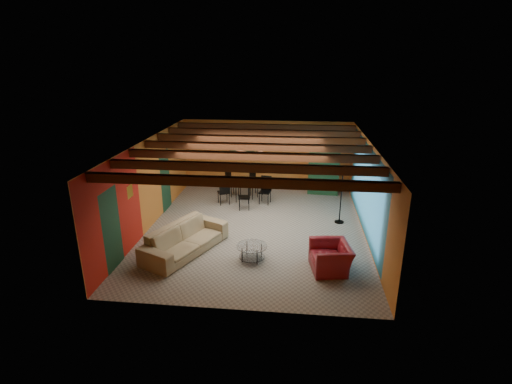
# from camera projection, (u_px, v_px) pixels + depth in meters

# --- Properties ---
(room) EXTENTS (6.52, 8.01, 2.71)m
(room) POSITION_uv_depth(u_px,v_px,m) (256.00, 153.00, 11.26)
(room) COLOR gray
(room) RESTS_ON ground
(sofa) EXTENTS (2.00, 2.78, 0.76)m
(sofa) POSITION_uv_depth(u_px,v_px,m) (185.00, 239.00, 10.48)
(sofa) COLOR #8F7D5C
(sofa) RESTS_ON ground
(armchair) EXTENTS (1.08, 1.19, 0.68)m
(armchair) POSITION_uv_depth(u_px,v_px,m) (331.00, 257.00, 9.61)
(armchair) COLOR maroon
(armchair) RESTS_ON ground
(coffee_table) EXTENTS (0.93, 0.93, 0.41)m
(coffee_table) POSITION_uv_depth(u_px,v_px,m) (252.00, 252.00, 10.12)
(coffee_table) COLOR silver
(coffee_table) RESTS_ON ground
(dining_table) EXTENTS (2.22, 2.22, 0.99)m
(dining_table) POSITION_uv_depth(u_px,v_px,m) (244.00, 188.00, 14.13)
(dining_table) COLOR silver
(dining_table) RESTS_ON ground
(armoire) EXTENTS (1.14, 0.63, 1.94)m
(armoire) POSITION_uv_depth(u_px,v_px,m) (323.00, 168.00, 14.87)
(armoire) COLOR brown
(armoire) RESTS_ON ground
(floor_lamp) EXTENTS (0.46, 0.46, 1.82)m
(floor_lamp) POSITION_uv_depth(u_px,v_px,m) (341.00, 195.00, 12.17)
(floor_lamp) COLOR black
(floor_lamp) RESTS_ON ground
(ceiling_fan) EXTENTS (1.50, 1.50, 0.44)m
(ceiling_fan) POSITION_uv_depth(u_px,v_px,m) (255.00, 154.00, 11.16)
(ceiling_fan) COLOR #472614
(ceiling_fan) RESTS_ON ceiling
(painting) EXTENTS (1.05, 0.03, 0.65)m
(painting) POSITION_uv_depth(u_px,v_px,m) (243.00, 147.00, 15.20)
(painting) COLOR black
(painting) RESTS_ON wall_back
(potted_plant) EXTENTS (0.42, 0.36, 0.46)m
(potted_plant) POSITION_uv_depth(u_px,v_px,m) (325.00, 137.00, 14.47)
(potted_plant) COLOR #26661E
(potted_plant) RESTS_ON armoire
(vase) EXTENTS (0.20, 0.20, 0.18)m
(vase) POSITION_uv_depth(u_px,v_px,m) (244.00, 173.00, 13.94)
(vase) COLOR orange
(vase) RESTS_ON dining_table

